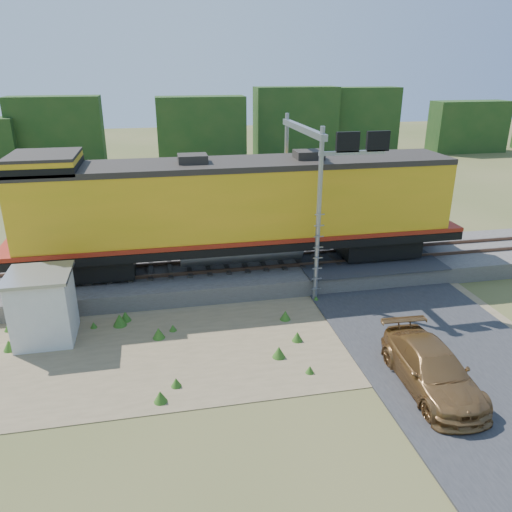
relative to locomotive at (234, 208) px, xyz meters
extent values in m
plane|color=#475123|center=(-0.44, -6.00, -3.69)|extent=(140.00, 140.00, 0.00)
cube|color=slate|center=(-0.44, 0.00, -3.29)|extent=(70.00, 5.00, 0.80)
cube|color=brown|center=(-0.44, -0.72, -2.81)|extent=(70.00, 0.10, 0.16)
cube|color=brown|center=(-0.44, 0.72, -2.81)|extent=(70.00, 0.10, 0.16)
cube|color=#8C7754|center=(-2.44, -5.50, -3.67)|extent=(26.00, 8.00, 0.03)
cube|color=#38383A|center=(6.56, 0.00, -2.86)|extent=(7.00, 5.20, 0.06)
cube|color=#38383A|center=(6.56, 16.00, -3.65)|extent=(7.00, 24.00, 0.08)
cube|color=#1A3C16|center=(-0.44, 32.00, -0.44)|extent=(36.00, 3.00, 6.50)
cube|color=black|center=(-6.65, 0.00, -2.25)|extent=(3.86, 2.46, 0.96)
cube|color=black|center=(7.27, 0.00, -2.25)|extent=(3.86, 2.46, 0.96)
cube|color=black|center=(0.31, 0.00, -1.57)|extent=(21.42, 3.21, 0.39)
cylinder|color=gray|center=(0.31, 0.00, -2.08)|extent=(5.89, 1.29, 1.29)
cube|color=gold|center=(0.31, 0.00, 0.28)|extent=(19.82, 3.11, 3.32)
cube|color=maroon|center=(0.31, 0.00, -1.25)|extent=(21.42, 3.27, 0.19)
cube|color=#28231E|center=(0.31, 0.00, 2.07)|extent=(19.82, 3.16, 0.26)
cube|color=gold|center=(-8.04, 0.00, 2.32)|extent=(2.78, 3.11, 0.75)
cube|color=#28231E|center=(-8.04, 0.00, 2.74)|extent=(2.78, 3.16, 0.13)
cube|color=black|center=(-8.04, 0.00, 2.26)|extent=(2.84, 3.16, 0.37)
cube|color=maroon|center=(-9.65, 0.00, -0.09)|extent=(0.11, 2.14, 1.29)
cube|color=#28231E|center=(-1.83, 0.00, 2.32)|extent=(1.29, 1.07, 0.48)
cube|color=#28231E|center=(3.53, 0.00, 2.32)|extent=(1.29, 1.07, 0.48)
cube|color=silver|center=(-8.02, -4.07, -2.36)|extent=(2.13, 2.13, 2.65)
cube|color=gray|center=(-8.02, -4.07, -0.99)|extent=(2.34, 2.34, 0.13)
cylinder|color=gray|center=(3.19, -2.80, 0.15)|extent=(0.20, 0.20, 7.67)
cylinder|color=gray|center=(3.19, 2.80, 0.15)|extent=(0.20, 0.20, 7.67)
cube|color=gray|center=(3.19, 0.00, 3.54)|extent=(0.27, 6.20, 0.27)
cube|color=gray|center=(4.51, -2.80, 2.89)|extent=(2.85, 0.16, 0.16)
cube|color=black|center=(4.29, -2.80, 3.33)|extent=(0.99, 0.16, 0.82)
cube|color=black|center=(5.60, -2.80, 3.33)|extent=(0.99, 0.16, 0.82)
imported|color=olive|center=(4.92, -9.85, -2.98)|extent=(2.17, 4.94, 1.41)
camera|label=1|loc=(-3.42, -22.26, 6.34)|focal=35.00mm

